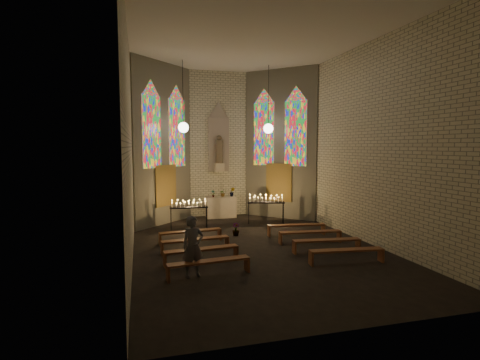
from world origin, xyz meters
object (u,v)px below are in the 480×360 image
(altar, at_px, (221,207))
(votive_stand_left, at_px, (189,205))
(votive_stand_right, at_px, (266,200))
(visitor, at_px, (193,246))
(aisle_flower_pot, at_px, (236,229))

(altar, distance_m, votive_stand_left, 2.77)
(votive_stand_left, distance_m, votive_stand_right, 3.44)
(votive_stand_left, relative_size, votive_stand_right, 0.95)
(altar, bearing_deg, votive_stand_left, -131.34)
(altar, xyz_separation_m, visitor, (-2.44, -7.80, 0.30))
(visitor, bearing_deg, votive_stand_left, 74.10)
(votive_stand_right, bearing_deg, votive_stand_left, -160.95)
(altar, relative_size, aisle_flower_pot, 2.92)
(visitor, bearing_deg, votive_stand_right, 46.01)
(altar, height_order, votive_stand_left, votive_stand_left)
(votive_stand_left, height_order, votive_stand_right, votive_stand_right)
(aisle_flower_pot, xyz_separation_m, visitor, (-2.21, -4.07, 0.56))
(aisle_flower_pot, bearing_deg, visitor, -118.51)
(aisle_flower_pot, distance_m, votive_stand_left, 2.42)
(aisle_flower_pot, bearing_deg, votive_stand_left, 133.01)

